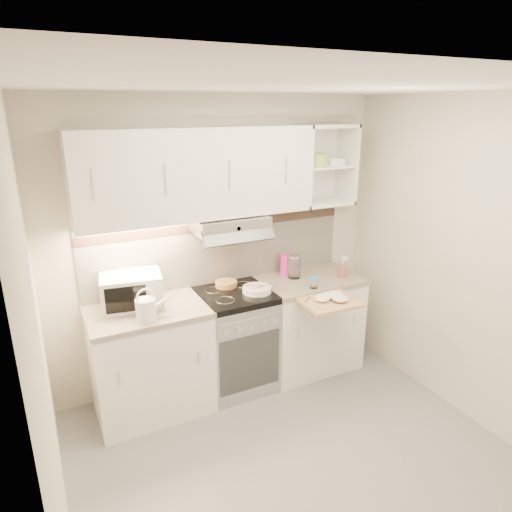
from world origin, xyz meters
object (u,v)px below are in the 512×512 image
Objects in this scene: pink_pitcher at (286,264)px; cutting_board at (328,301)px; microwave at (132,290)px; glass_jar at (295,266)px; spray_bottle at (343,268)px; electric_range at (236,340)px; plate_stack at (257,289)px; watering_can at (147,308)px.

cutting_board is (0.04, -0.63, -0.13)m from pink_pitcher.
microwave is 1.46m from glass_jar.
spray_bottle is 0.47× the size of cutting_board.
microwave is 1.43m from pink_pitcher.
pink_pitcher reaches higher than electric_range.
glass_jar is 0.48× the size of cutting_board.
cutting_board is at bearing -12.40° from microwave.
glass_jar is (0.46, 0.15, 0.09)m from plate_stack.
spray_bottle is (1.86, -0.23, -0.05)m from microwave.
electric_range is 0.83m from pink_pitcher.
pink_pitcher reaches higher than cutting_board.
microwave is (-0.83, 0.12, 0.58)m from electric_range.
plate_stack is at bearing -162.05° from glass_jar.
spray_bottle is (0.41, -0.18, -0.03)m from glass_jar.
glass_jar is 1.02× the size of spray_bottle.
watering_can is at bearing -174.38° from plate_stack.
microwave is 2.32× the size of glass_jar.
spray_bottle reaches higher than plate_stack.
watering_can is 1.18× the size of plate_stack.
plate_stack is 0.50m from pink_pitcher.
electric_range is 1.78× the size of microwave.
pink_pitcher is 0.45× the size of cutting_board.
spray_bottle is (0.44, -0.28, -0.02)m from pink_pitcher.
spray_bottle reaches higher than cutting_board.
electric_range is 1.02m from microwave.
cutting_board is at bearing -89.35° from glass_jar.
watering_can is 1.43m from glass_jar.
plate_stack is 0.87m from spray_bottle.
electric_range is at bearing -173.59° from glass_jar.
pink_pitcher is 0.11m from glass_jar.
watering_can is 1.45m from cutting_board.
electric_range is at bearing 155.27° from plate_stack.
watering_can is 0.96m from plate_stack.
glass_jar is at bearing 93.56° from cutting_board.
pink_pitcher is at bearing 30.19° from plate_stack.
watering_can reaches higher than glass_jar.
spray_bottle is at bearing -2.21° from plate_stack.
electric_range is at bearing 0.94° from microwave.
plate_stack is 0.60m from cutting_board.
pink_pitcher is (1.43, 0.05, -0.03)m from microwave.
electric_range is 4.22× the size of spray_bottle.
glass_jar reaches higher than electric_range.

